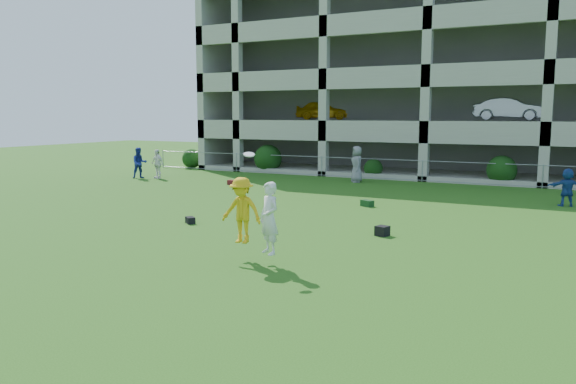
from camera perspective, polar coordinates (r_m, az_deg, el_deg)
The scene contains 13 objects.
ground at distance 14.11m, azimuth -5.85°, elevation -7.11°, with size 100.00×100.00×0.00m, color #235114.
bystander_a at distance 33.45m, azimuth -14.86°, elevation 2.88°, with size 0.86×0.67×1.77m, color navy.
bystander_b at distance 33.08m, azimuth -13.13°, elevation 2.80°, with size 0.98×0.41×1.67m, color white.
bystander_c at distance 30.57m, azimuth 7.01°, elevation 2.82°, with size 0.96×0.62×1.96m, color gray.
bystander_d at distance 25.00m, azimuth 26.49°, elevation 0.43°, with size 1.42×0.45×1.53m, color navy.
bag_black_b at distance 19.21m, azimuth -9.90°, elevation -2.84°, with size 0.40×0.25×0.22m, color black.
crate_d at distance 17.25m, azimuth 9.56°, elevation -3.91°, with size 0.35×0.35×0.30m, color black.
bag_red_f at distance 29.53m, azimuth -5.71°, elevation 0.98°, with size 0.45×0.28×0.24m, color #531C0E.
bag_green_g at distance 22.64m, azimuth 8.05°, elevation -1.14°, with size 0.50×0.30×0.25m, color #143714.
frisbee_contest at distance 13.92m, azimuth -3.90°, elevation -2.10°, with size 1.81×0.82×2.47m.
parking_garage at distance 39.87m, azimuth 16.82°, elevation 10.95°, with size 30.00×14.00×12.00m.
fence at distance 31.44m, azimuth 13.49°, elevation 2.12°, with size 36.06×0.06×1.20m.
shrub_row at distance 31.29m, azimuth 22.05°, elevation 3.39°, with size 34.38×2.52×3.50m.
Camera 1 is at (7.52, -11.38, 3.64)m, focal length 35.00 mm.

